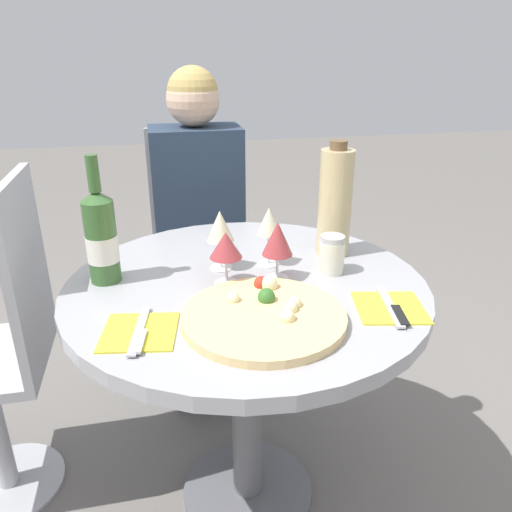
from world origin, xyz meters
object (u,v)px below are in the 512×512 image
Objects in this scene: chair_empty_side at (3,355)px; pizza_large at (265,315)px; dining_table at (246,326)px; chair_behind_diner at (199,252)px; wine_bottle at (101,237)px; seated_diner at (202,248)px; tall_carafe at (335,202)px.

chair_empty_side is 0.80m from pizza_large.
dining_table is 0.69m from chair_empty_side.
chair_behind_diner is 3.05× the size of wine_bottle.
dining_table is 0.24m from pizza_large.
dining_table is at bearing 93.73° from seated_diner.
wine_bottle reaches higher than dining_table.
seated_diner is at bearing 90.00° from chair_behind_diner.
wine_bottle is at bearing 67.94° from chair_behind_diner.
pizza_large is 1.12× the size of tall_carafe.
chair_behind_diner is 2.73× the size of pizza_large.
wine_bottle reaches higher than chair_behind_diner.
dining_table is 0.43m from wine_bottle.
chair_behind_diner is at bearing 114.97° from tall_carafe.
chair_behind_diner is 3.05× the size of tall_carafe.
pizza_large is 1.12× the size of wine_bottle.
chair_behind_diner is 0.88m from chair_empty_side.
wine_bottle is at bearing 141.71° from pizza_large.
dining_table is 0.93× the size of chair_empty_side.
chair_behind_diner is (-0.04, 0.82, -0.12)m from dining_table.
dining_table is 0.83m from chair_behind_diner.
tall_carafe is (0.32, -0.54, 0.32)m from seated_diner.
tall_carafe reaches higher than dining_table.
dining_table is at bearing -105.66° from chair_empty_side.
seated_diner is 1.24× the size of chair_empty_side.
chair_empty_side reaches higher than pizza_large.
pizza_large is at bearing -88.96° from dining_table.
dining_table is 0.93× the size of chair_behind_diner.
chair_behind_diner reaches higher than pizza_large.
tall_carafe is at bearing 4.84° from wine_bottle.
pizza_large is at bearing -119.73° from chair_empty_side.
seated_diner is at bearing 120.60° from tall_carafe.
chair_empty_side is at bearing 38.45° from seated_diner.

